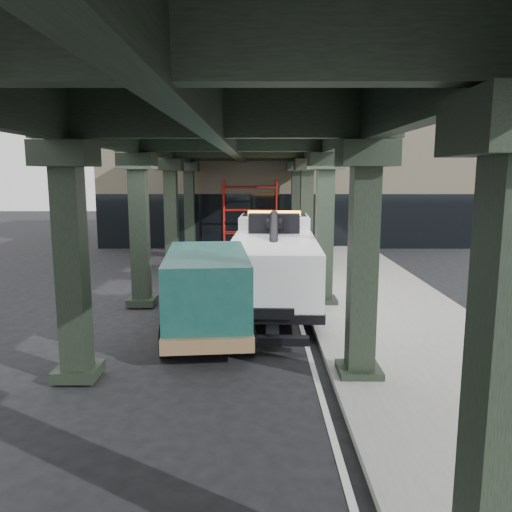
{
  "coord_description": "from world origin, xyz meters",
  "views": [
    {
      "loc": [
        0.44,
        -14.11,
        4.35
      ],
      "look_at": [
        0.38,
        1.98,
        1.7
      ],
      "focal_mm": 35.0,
      "sensor_mm": 36.0,
      "label": 1
    }
  ],
  "objects": [
    {
      "name": "towed_van",
      "position": [
        -0.94,
        -0.82,
        1.24
      ],
      "size": [
        2.74,
        5.86,
        2.3
      ],
      "rotation": [
        0.0,
        0.0,
        0.1
      ],
      "color": "#12413C",
      "rests_on": "ground"
    },
    {
      "name": "ground",
      "position": [
        0.0,
        0.0,
        0.0
      ],
      "size": [
        90.0,
        90.0,
        0.0
      ],
      "primitive_type": "plane",
      "color": "black",
      "rests_on": "ground"
    },
    {
      "name": "viaduct",
      "position": [
        -0.4,
        2.0,
        5.46
      ],
      "size": [
        7.4,
        32.0,
        6.4
      ],
      "color": "black",
      "rests_on": "ground"
    },
    {
      "name": "building",
      "position": [
        2.0,
        20.0,
        4.0
      ],
      "size": [
        22.0,
        10.0,
        8.0
      ],
      "primitive_type": "cube",
      "color": "#C6B793",
      "rests_on": "ground"
    },
    {
      "name": "scaffolding",
      "position": [
        0.0,
        14.64,
        2.11
      ],
      "size": [
        3.08,
        0.88,
        4.0
      ],
      "color": "red",
      "rests_on": "ground"
    },
    {
      "name": "lane_stripe",
      "position": [
        1.7,
        2.0,
        0.01
      ],
      "size": [
        0.12,
        38.0,
        0.01
      ],
      "primitive_type": "cube",
      "color": "silver",
      "rests_on": "ground"
    },
    {
      "name": "tow_truck",
      "position": [
        1.0,
        3.08,
        1.51
      ],
      "size": [
        3.12,
        9.57,
        3.1
      ],
      "rotation": [
        0.0,
        0.0,
        -0.04
      ],
      "color": "black",
      "rests_on": "ground"
    },
    {
      "name": "sidewalk",
      "position": [
        4.5,
        2.0,
        0.07
      ],
      "size": [
        5.0,
        40.0,
        0.15
      ],
      "primitive_type": "cube",
      "color": "gray",
      "rests_on": "ground"
    }
  ]
}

